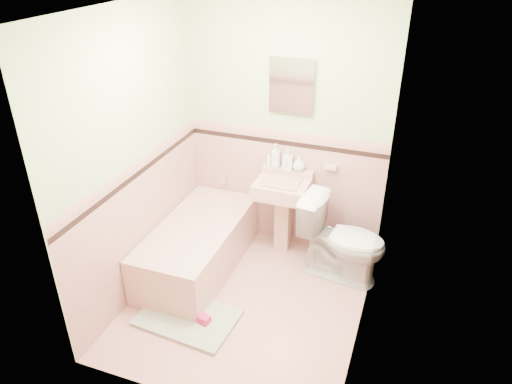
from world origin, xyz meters
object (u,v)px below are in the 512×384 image
(bathtub, at_px, (198,247))
(sink, at_px, (281,217))
(medicine_cabinet, at_px, (292,86))
(soap_bottle_left, at_px, (276,156))
(soap_bottle_right, at_px, (299,163))
(toilet, at_px, (343,240))
(bucket, at_px, (326,250))
(soap_bottle_mid, at_px, (288,159))
(shoe, at_px, (201,318))

(bathtub, bearing_deg, sink, 37.93)
(medicine_cabinet, bearing_deg, sink, -90.00)
(bathtub, bearing_deg, soap_bottle_left, 52.28)
(medicine_cabinet, distance_m, soap_bottle_right, 0.76)
(bathtub, distance_m, soap_bottle_right, 1.28)
(toilet, bearing_deg, soap_bottle_right, 63.48)
(sink, distance_m, medicine_cabinet, 1.31)
(soap_bottle_left, height_order, bucket, soap_bottle_left)
(soap_bottle_mid, distance_m, soap_bottle_right, 0.12)
(soap_bottle_left, bearing_deg, bucket, -18.07)
(sink, distance_m, soap_bottle_left, 0.62)
(sink, bearing_deg, shoe, -103.96)
(sink, height_order, soap_bottle_mid, soap_bottle_mid)
(soap_bottle_mid, xyz_separation_m, shoe, (-0.30, -1.43, -0.91))
(medicine_cabinet, height_order, soap_bottle_mid, medicine_cabinet)
(sink, xyz_separation_m, soap_bottle_right, (0.11, 0.18, 0.54))
(soap_bottle_right, height_order, toilet, soap_bottle_right)
(medicine_cabinet, bearing_deg, bucket, -25.47)
(medicine_cabinet, distance_m, bucket, 1.65)
(soap_bottle_right, bearing_deg, soap_bottle_left, 180.00)
(soap_bottle_right, bearing_deg, bucket, -28.24)
(soap_bottle_right, xyz_separation_m, toilet, (0.55, -0.37, -0.54))
(toilet, height_order, shoe, toilet)
(soap_bottle_mid, bearing_deg, sink, -87.83)
(soap_bottle_left, height_order, toilet, soap_bottle_left)
(soap_bottle_mid, distance_m, shoe, 1.72)
(bathtub, relative_size, sink, 1.85)
(sink, bearing_deg, medicine_cabinet, 90.00)
(sink, relative_size, medicine_cabinet, 1.66)
(soap_bottle_mid, relative_size, soap_bottle_right, 1.36)
(soap_bottle_mid, relative_size, shoe, 1.33)
(bathtub, xyz_separation_m, bucket, (1.16, 0.51, -0.09))
(sink, relative_size, soap_bottle_mid, 3.82)
(bathtub, relative_size, shoe, 9.36)
(soap_bottle_mid, bearing_deg, bathtub, -133.47)
(soap_bottle_left, xyz_separation_m, bucket, (0.62, -0.20, -0.85))
(medicine_cabinet, xyz_separation_m, bucket, (0.48, -0.23, -1.56))
(soap_bottle_left, bearing_deg, toilet, -24.79)
(medicine_cabinet, height_order, shoe, medicine_cabinet)
(bathtub, distance_m, medicine_cabinet, 1.78)
(soap_bottle_left, xyz_separation_m, toilet, (0.79, -0.37, -0.58))
(sink, relative_size, toilet, 1.00)
(bathtub, bearing_deg, soap_bottle_mid, 46.53)
(soap_bottle_left, distance_m, bucket, 1.07)
(bucket, bearing_deg, shoe, -122.91)
(bathtub, height_order, soap_bottle_left, soap_bottle_left)
(shoe, bearing_deg, medicine_cabinet, 91.45)
(bathtub, xyz_separation_m, soap_bottle_mid, (0.67, 0.71, 0.75))
(shoe, bearing_deg, toilet, 61.09)
(sink, relative_size, soap_bottle_right, 5.21)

